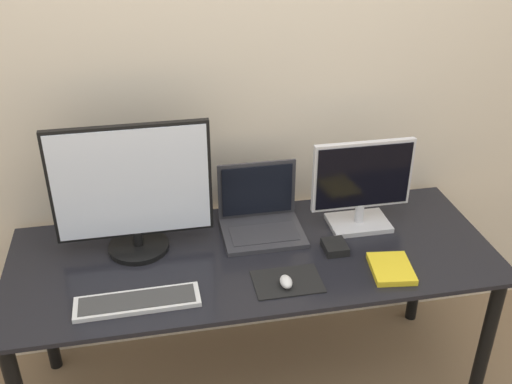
% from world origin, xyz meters
% --- Properties ---
extents(wall_back, '(7.00, 0.05, 2.50)m').
position_xyz_m(wall_back, '(0.00, 0.77, 1.25)').
color(wall_back, beige).
rests_on(wall_back, ground_plane).
extents(desk, '(1.82, 0.71, 0.71)m').
position_xyz_m(desk, '(0.00, 0.35, 0.61)').
color(desk, black).
rests_on(desk, ground_plane).
extents(monitor_left, '(0.58, 0.23, 0.51)m').
position_xyz_m(monitor_left, '(-0.42, 0.47, 0.96)').
color(monitor_left, black).
rests_on(monitor_left, desk).
extents(monitor_right, '(0.40, 0.17, 0.37)m').
position_xyz_m(monitor_right, '(0.45, 0.47, 0.89)').
color(monitor_right, silver).
rests_on(monitor_right, desk).
extents(laptop, '(0.32, 0.26, 0.26)m').
position_xyz_m(laptop, '(0.06, 0.52, 0.77)').
color(laptop, '#333338').
rests_on(laptop, desk).
extents(keyboard, '(0.42, 0.12, 0.02)m').
position_xyz_m(keyboard, '(-0.44, 0.14, 0.71)').
color(keyboard, silver).
rests_on(keyboard, desk).
extents(mousepad, '(0.24, 0.17, 0.00)m').
position_xyz_m(mousepad, '(0.08, 0.16, 0.71)').
color(mousepad, black).
rests_on(mousepad, desk).
extents(mouse, '(0.04, 0.07, 0.03)m').
position_xyz_m(mouse, '(0.07, 0.14, 0.73)').
color(mouse, silver).
rests_on(mouse, mousepad).
extents(book, '(0.17, 0.20, 0.02)m').
position_xyz_m(book, '(0.47, 0.15, 0.72)').
color(book, yellow).
rests_on(book, desk).
extents(power_brick, '(0.09, 0.10, 0.03)m').
position_xyz_m(power_brick, '(0.31, 0.31, 0.72)').
color(power_brick, black).
rests_on(power_brick, desk).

